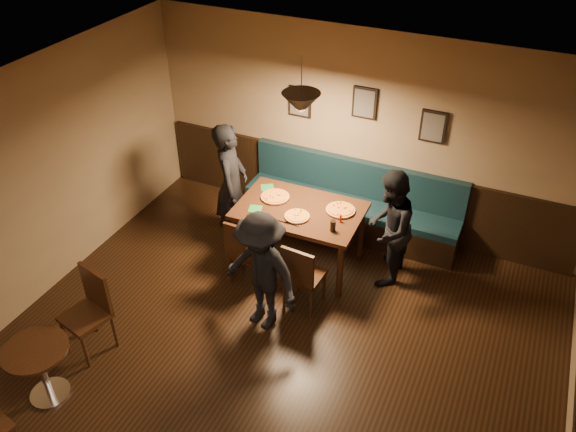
# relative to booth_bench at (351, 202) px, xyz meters

# --- Properties ---
(floor) EXTENTS (7.00, 7.00, 0.00)m
(floor) POSITION_rel_booth_bench_xyz_m (0.00, -3.20, -0.50)
(floor) COLOR black
(floor) RESTS_ON ground
(ceiling) EXTENTS (7.00, 7.00, 0.00)m
(ceiling) POSITION_rel_booth_bench_xyz_m (0.00, -3.20, 2.30)
(ceiling) COLOR silver
(ceiling) RESTS_ON ground
(wall_back) EXTENTS (6.00, 0.00, 6.00)m
(wall_back) POSITION_rel_booth_bench_xyz_m (0.00, 0.30, 0.90)
(wall_back) COLOR #8C704F
(wall_back) RESTS_ON ground
(wainscot) EXTENTS (5.88, 0.06, 1.00)m
(wainscot) POSITION_rel_booth_bench_xyz_m (0.00, 0.27, 0.00)
(wainscot) COLOR black
(wainscot) RESTS_ON ground
(booth_bench) EXTENTS (3.00, 0.60, 1.00)m
(booth_bench) POSITION_rel_booth_bench_xyz_m (0.00, 0.00, 0.00)
(booth_bench) COLOR #0F232D
(booth_bench) RESTS_ON ground
(picture_left) EXTENTS (0.32, 0.04, 0.42)m
(picture_left) POSITION_rel_booth_bench_xyz_m (-0.90, 0.27, 1.20)
(picture_left) COLOR black
(picture_left) RESTS_ON wall_back
(picture_center) EXTENTS (0.32, 0.04, 0.42)m
(picture_center) POSITION_rel_booth_bench_xyz_m (0.00, 0.27, 1.35)
(picture_center) COLOR black
(picture_center) RESTS_ON wall_back
(picture_right) EXTENTS (0.32, 0.04, 0.42)m
(picture_right) POSITION_rel_booth_bench_xyz_m (0.90, 0.27, 1.20)
(picture_right) COLOR black
(picture_right) RESTS_ON wall_back
(pendant_lamp) EXTENTS (0.44, 0.44, 0.25)m
(pendant_lamp) POSITION_rel_booth_bench_xyz_m (-0.38, -0.90, 1.75)
(pendant_lamp) COLOR black
(pendant_lamp) RESTS_ON ceiling
(dining_table) EXTENTS (1.58, 1.04, 0.84)m
(dining_table) POSITION_rel_booth_bench_xyz_m (-0.38, -0.90, -0.08)
(dining_table) COLOR black
(dining_table) RESTS_ON floor
(chair_near_left) EXTENTS (0.43, 0.43, 0.95)m
(chair_near_left) POSITION_rel_booth_bench_xyz_m (-0.81, -1.49, -0.03)
(chair_near_left) COLOR black
(chair_near_left) RESTS_ON floor
(chair_near_right) EXTENTS (0.44, 0.44, 0.94)m
(chair_near_right) POSITION_rel_booth_bench_xyz_m (-0.00, -1.62, -0.03)
(chair_near_right) COLOR black
(chair_near_right) RESTS_ON floor
(diner_left) EXTENTS (0.60, 0.74, 1.75)m
(diner_left) POSITION_rel_booth_bench_xyz_m (-1.39, -0.83, 0.38)
(diner_left) COLOR black
(diner_left) RESTS_ON floor
(diner_right) EXTENTS (0.60, 0.76, 1.54)m
(diner_right) POSITION_rel_booth_bench_xyz_m (0.73, -0.75, 0.27)
(diner_right) COLOR black
(diner_right) RESTS_ON floor
(diner_front) EXTENTS (1.08, 0.78, 1.51)m
(diner_front) POSITION_rel_booth_bench_xyz_m (-0.32, -2.10, 0.25)
(diner_front) COLOR black
(diner_front) RESTS_ON floor
(pizza_a) EXTENTS (0.47, 0.47, 0.04)m
(pizza_a) POSITION_rel_booth_bench_xyz_m (-0.76, -0.82, 0.36)
(pizza_a) COLOR #D56128
(pizza_a) RESTS_ON dining_table
(pizza_b) EXTENTS (0.37, 0.37, 0.04)m
(pizza_b) POSITION_rel_booth_bench_xyz_m (-0.33, -1.09, 0.36)
(pizza_b) COLOR orange
(pizza_b) RESTS_ON dining_table
(pizza_c) EXTENTS (0.41, 0.41, 0.04)m
(pizza_c) POSITION_rel_booth_bench_xyz_m (0.10, -0.75, 0.36)
(pizza_c) COLOR orange
(pizza_c) RESTS_ON dining_table
(soda_glass) EXTENTS (0.07, 0.07, 0.14)m
(soda_glass) POSITION_rel_booth_bench_xyz_m (0.16, -1.17, 0.41)
(soda_glass) COLOR black
(soda_glass) RESTS_ON dining_table
(tabasco_bottle) EXTENTS (0.03, 0.03, 0.12)m
(tabasco_bottle) POSITION_rel_booth_bench_xyz_m (0.18, -0.96, 0.40)
(tabasco_bottle) COLOR #9E2205
(tabasco_bottle) RESTS_ON dining_table
(napkin_a) EXTENTS (0.23, 0.23, 0.01)m
(napkin_a) POSITION_rel_booth_bench_xyz_m (-0.96, -0.63, 0.34)
(napkin_a) COLOR #1E7129
(napkin_a) RESTS_ON dining_table
(napkin_b) EXTENTS (0.20, 0.20, 0.01)m
(napkin_b) POSITION_rel_booth_bench_xyz_m (-0.88, -1.14, 0.34)
(napkin_b) COLOR #1D6E26
(napkin_b) RESTS_ON dining_table
(cutlery_set) EXTENTS (0.20, 0.03, 0.00)m
(cutlery_set) POSITION_rel_booth_bench_xyz_m (-0.41, -1.25, 0.34)
(cutlery_set) COLOR #BCBBBF
(cutlery_set) RESTS_ON dining_table
(cafe_table) EXTENTS (0.81, 0.81, 0.68)m
(cafe_table) POSITION_rel_booth_bench_xyz_m (-1.84, -3.93, -0.16)
(cafe_table) COLOR black
(cafe_table) RESTS_ON floor
(cafe_chair_far) EXTENTS (0.53, 0.53, 1.00)m
(cafe_chair_far) POSITION_rel_booth_bench_xyz_m (-1.86, -3.24, -0.00)
(cafe_chair_far) COLOR black
(cafe_chair_far) RESTS_ON floor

